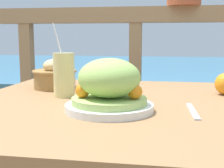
% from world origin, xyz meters
% --- Properties ---
extents(patio_table, '(0.93, 0.97, 0.74)m').
position_xyz_m(patio_table, '(0.00, 0.00, 0.64)').
color(patio_table, '#997047').
rests_on(patio_table, ground_plane).
extents(railing_fence, '(2.80, 0.08, 1.12)m').
position_xyz_m(railing_fence, '(0.00, 0.89, 0.76)').
color(railing_fence, '#937551').
rests_on(railing_fence, ground_plane).
extents(sea_backdrop, '(12.00, 4.00, 0.57)m').
position_xyz_m(sea_backdrop, '(0.00, 3.39, 0.28)').
color(sea_backdrop, teal).
rests_on(sea_backdrop, ground_plane).
extents(salad_plate, '(0.24, 0.24, 0.15)m').
position_xyz_m(salad_plate, '(0.02, -0.13, 0.81)').
color(salad_plate, silver).
rests_on(salad_plate, patio_table).
extents(drink_glass, '(0.07, 0.07, 0.25)m').
position_xyz_m(drink_glass, '(-0.17, 0.06, 0.82)').
color(drink_glass, '#DBCC7F').
rests_on(drink_glass, patio_table).
extents(bread_basket, '(0.17, 0.17, 0.12)m').
position_xyz_m(bread_basket, '(-0.26, 0.21, 0.79)').
color(bread_basket, olive).
rests_on(bread_basket, patio_table).
extents(knife, '(0.02, 0.18, 0.00)m').
position_xyz_m(knife, '(0.25, -0.11, 0.75)').
color(knife, silver).
rests_on(knife, patio_table).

